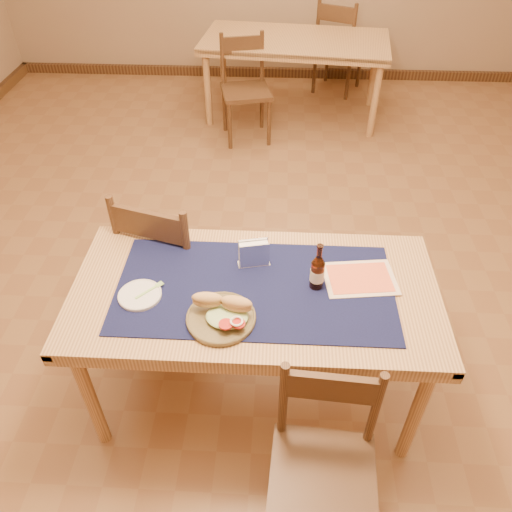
{
  "coord_description": "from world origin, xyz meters",
  "views": [
    {
      "loc": [
        0.08,
        -2.33,
        2.29
      ],
      "look_at": [
        0.0,
        -0.7,
        0.85
      ],
      "focal_mm": 35.0,
      "sensor_mm": 36.0,
      "label": 1
    }
  ],
  "objects_px": {
    "back_table": "(295,47)",
    "beer_bottle": "(317,272)",
    "sandwich_plate": "(223,314)",
    "chair_main_near": "(323,466)",
    "main_table": "(255,301)",
    "napkin_holder": "(254,254)",
    "chair_main_far": "(171,258)"
  },
  "relations": [
    {
      "from": "back_table",
      "to": "chair_main_near",
      "type": "bearing_deg",
      "value": -88.72
    },
    {
      "from": "chair_main_near",
      "to": "napkin_holder",
      "type": "xyz_separation_m",
      "value": [
        -0.3,
        0.78,
        0.37
      ]
    },
    {
      "from": "back_table",
      "to": "chair_main_far",
      "type": "distance_m",
      "value": 2.92
    },
    {
      "from": "napkin_holder",
      "to": "back_table",
      "type": "bearing_deg",
      "value": 86.04
    },
    {
      "from": "chair_main_near",
      "to": "napkin_holder",
      "type": "height_order",
      "value": "napkin_holder"
    },
    {
      "from": "back_table",
      "to": "napkin_holder",
      "type": "height_order",
      "value": "napkin_holder"
    },
    {
      "from": "back_table",
      "to": "beer_bottle",
      "type": "xyz_separation_m",
      "value": [
        0.06,
        -3.27,
        0.17
      ]
    },
    {
      "from": "back_table",
      "to": "chair_main_far",
      "type": "xyz_separation_m",
      "value": [
        -0.68,
        -2.84,
        -0.17
      ]
    },
    {
      "from": "back_table",
      "to": "beer_bottle",
      "type": "distance_m",
      "value": 3.28
    },
    {
      "from": "main_table",
      "to": "chair_main_far",
      "type": "distance_m",
      "value": 0.68
    },
    {
      "from": "napkin_holder",
      "to": "sandwich_plate",
      "type": "bearing_deg",
      "value": -107.54
    },
    {
      "from": "chair_main_far",
      "to": "chair_main_near",
      "type": "height_order",
      "value": "chair_main_far"
    },
    {
      "from": "chair_main_far",
      "to": "napkin_holder",
      "type": "xyz_separation_m",
      "value": [
        0.46,
        -0.3,
        0.32
      ]
    },
    {
      "from": "main_table",
      "to": "beer_bottle",
      "type": "relative_size",
      "value": 6.97
    },
    {
      "from": "chair_main_far",
      "to": "chair_main_near",
      "type": "bearing_deg",
      "value": -54.73
    },
    {
      "from": "chair_main_far",
      "to": "napkin_holder",
      "type": "relative_size",
      "value": 6.33
    },
    {
      "from": "beer_bottle",
      "to": "sandwich_plate",
      "type": "bearing_deg",
      "value": -151.36
    },
    {
      "from": "back_table",
      "to": "chair_main_near",
      "type": "height_order",
      "value": "chair_main_near"
    },
    {
      "from": "main_table",
      "to": "back_table",
      "type": "height_order",
      "value": "same"
    },
    {
      "from": "main_table",
      "to": "chair_main_far",
      "type": "relative_size",
      "value": 1.66
    },
    {
      "from": "sandwich_plate",
      "to": "chair_main_near",
      "type": "bearing_deg",
      "value": -47.15
    },
    {
      "from": "chair_main_far",
      "to": "beer_bottle",
      "type": "height_order",
      "value": "beer_bottle"
    },
    {
      "from": "chair_main_near",
      "to": "main_table",
      "type": "bearing_deg",
      "value": 114.85
    },
    {
      "from": "back_table",
      "to": "sandwich_plate",
      "type": "relative_size",
      "value": 6.33
    },
    {
      "from": "chair_main_near",
      "to": "sandwich_plate",
      "type": "distance_m",
      "value": 0.69
    },
    {
      "from": "chair_main_far",
      "to": "beer_bottle",
      "type": "bearing_deg",
      "value": -30.26
    },
    {
      "from": "beer_bottle",
      "to": "napkin_holder",
      "type": "bearing_deg",
      "value": 154.96
    },
    {
      "from": "beer_bottle",
      "to": "napkin_holder",
      "type": "distance_m",
      "value": 0.31
    },
    {
      "from": "main_table",
      "to": "chair_main_far",
      "type": "xyz_separation_m",
      "value": [
        -0.48,
        0.46,
        -0.17
      ]
    },
    {
      "from": "sandwich_plate",
      "to": "beer_bottle",
      "type": "relative_size",
      "value": 1.24
    },
    {
      "from": "back_table",
      "to": "napkin_holder",
      "type": "bearing_deg",
      "value": -93.96
    },
    {
      "from": "napkin_holder",
      "to": "chair_main_near",
      "type": "bearing_deg",
      "value": -68.75
    }
  ]
}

